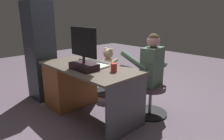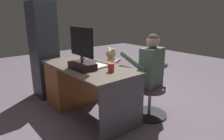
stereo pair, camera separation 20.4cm
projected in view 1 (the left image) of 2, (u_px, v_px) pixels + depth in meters
The scene contains 13 objects.
ground_plane at pixel (106, 107), 3.09m from camera, with size 10.00×10.00×0.00m, color #5E505C.
desk at pixel (74, 83), 3.05m from camera, with size 1.46×0.75×0.71m.
monitor at pixel (84, 57), 2.48m from camera, with size 0.49×0.22×0.53m.
keyboard at pixel (95, 63), 2.85m from camera, with size 0.42×0.14×0.02m, color #212327.
computer_mouse at pixel (81, 59), 3.04m from camera, with size 0.06×0.10×0.04m, color #2E2D2C.
cup at pixel (114, 68), 2.42m from camera, with size 0.08×0.08×0.11m, color red.
tv_remote at pixel (75, 64), 2.79m from camera, with size 0.04×0.15×0.02m, color black.
notebook_binder at pixel (96, 67), 2.61m from camera, with size 0.22×0.30×0.02m, color beige.
office_chair_teddy at pixel (108, 80), 3.63m from camera, with size 0.55×0.55×0.44m.
teddy_bear at pixel (109, 60), 3.53m from camera, with size 0.27×0.27×0.39m.
visitor_chair at pixel (150, 97), 2.83m from camera, with size 0.49×0.49×0.44m.
person at pixel (147, 68), 2.79m from camera, with size 0.57×0.52×1.15m.
equipment_rack at pixel (40, 52), 3.28m from camera, with size 0.44×0.36×1.59m, color #282C34.
Camera 1 is at (-2.10, 1.89, 1.39)m, focal length 32.09 mm.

